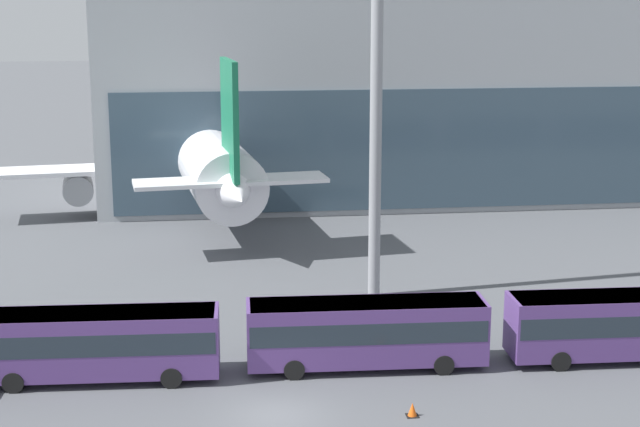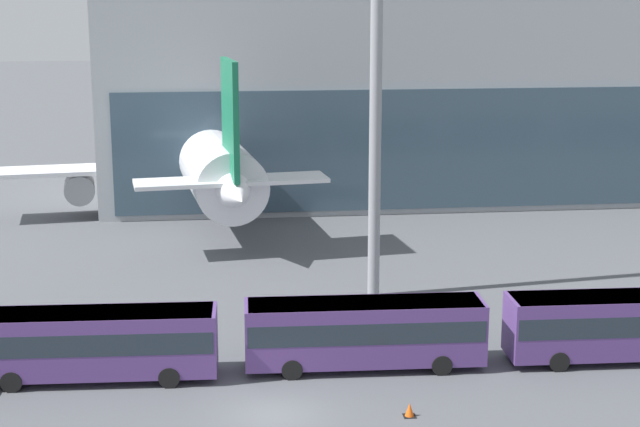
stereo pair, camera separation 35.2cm
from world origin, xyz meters
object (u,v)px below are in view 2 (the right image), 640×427
at_px(shuttle_bus_2, 365,330).
at_px(airliner_at_gate_far, 205,153).
at_px(shuttle_bus_3, 624,323).
at_px(shuttle_bus_1, 93,340).
at_px(floodlight_mast, 376,55).
at_px(traffic_cone_0, 410,410).

bearing_deg(shuttle_bus_2, airliner_at_gate_far, 103.70).
bearing_deg(shuttle_bus_3, shuttle_bus_1, -179.12).
bearing_deg(shuttle_bus_3, airliner_at_gate_far, 120.59).
height_order(floodlight_mast, traffic_cone_0, floodlight_mast).
bearing_deg(airliner_at_gate_far, shuttle_bus_3, -158.00).
relative_size(airliner_at_gate_far, shuttle_bus_1, 3.53).
relative_size(floodlight_mast, traffic_cone_0, 39.07).
bearing_deg(shuttle_bus_3, traffic_cone_0, -154.14).
xyz_separation_m(airliner_at_gate_far, traffic_cone_0, (8.71, -42.74, -4.42)).
height_order(shuttle_bus_2, floodlight_mast, floodlight_mast).
bearing_deg(floodlight_mast, traffic_cone_0, -94.29).
relative_size(shuttle_bus_1, shuttle_bus_2, 1.00).
xyz_separation_m(shuttle_bus_1, shuttle_bus_2, (12.94, 0.03, 0.00)).
height_order(shuttle_bus_3, traffic_cone_0, shuttle_bus_3).
height_order(shuttle_bus_1, floodlight_mast, floodlight_mast).
bearing_deg(traffic_cone_0, shuttle_bus_1, 157.83).
relative_size(shuttle_bus_3, traffic_cone_0, 19.07).
relative_size(shuttle_bus_2, traffic_cone_0, 19.09).
xyz_separation_m(airliner_at_gate_far, shuttle_bus_3, (20.58, -37.44, -2.75)).
distance_m(shuttle_bus_1, shuttle_bus_3, 25.89).
relative_size(shuttle_bus_2, shuttle_bus_3, 1.00).
distance_m(shuttle_bus_2, floodlight_mast, 16.98).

